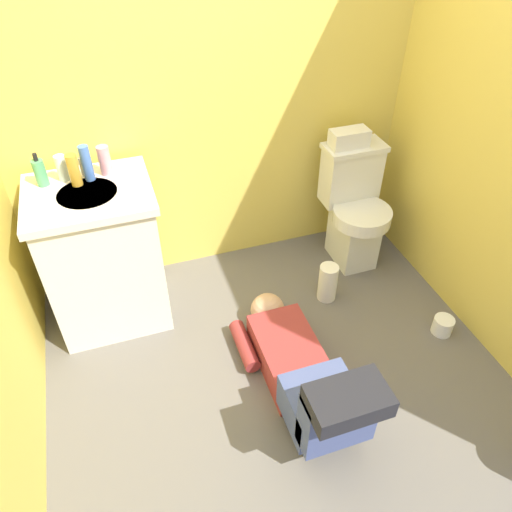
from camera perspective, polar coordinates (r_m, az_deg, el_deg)
ground_plane at (r=2.54m, az=3.08°, el=-15.15°), size 2.74×3.19×0.04m
wall_back at (r=2.68m, az=-5.34°, el=21.09°), size 2.40×0.08×2.40m
toilet at (r=3.05m, az=11.39°, el=5.49°), size 0.36×0.46×0.75m
vanity_cabinet at (r=2.68m, az=-17.41°, el=0.04°), size 0.60×0.52×0.82m
faucet at (r=2.55m, az=-19.66°, el=9.76°), size 0.02×0.02×0.10m
person_plumber at (r=2.35m, az=5.61°, el=-13.54°), size 0.39×1.06×0.52m
tissue_box at (r=2.89m, az=10.85°, el=13.40°), size 0.22×0.11×0.10m
soap_dispenser at (r=2.54m, az=-23.95°, el=8.94°), size 0.06×0.06×0.17m
bottle_clear at (r=2.55m, az=-21.77°, el=9.55°), size 0.05×0.05×0.13m
bottle_amber at (r=2.48m, az=-20.55°, el=9.39°), size 0.05×0.05×0.16m
bottle_blue at (r=2.49m, az=-19.22°, el=10.22°), size 0.05×0.05×0.18m
bottle_pink at (r=2.53m, az=-17.29°, el=10.64°), size 0.06×0.06×0.15m
paper_towel_roll at (r=2.87m, az=8.40°, el=-3.09°), size 0.11×0.11×0.24m
toilet_paper_roll at (r=2.89m, az=21.02°, el=-7.60°), size 0.11×0.11×0.10m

